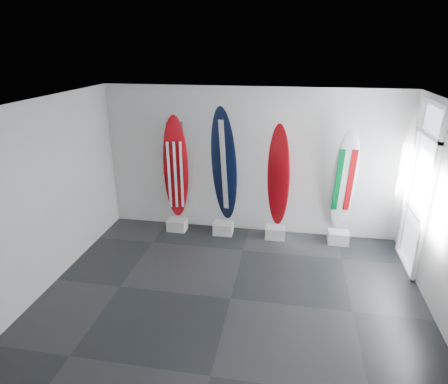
% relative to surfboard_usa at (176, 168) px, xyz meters
% --- Properties ---
extents(floor, '(6.00, 6.00, 0.00)m').
position_rel_surfboard_usa_xyz_m(floor, '(1.51, -2.28, -1.36)').
color(floor, black).
rests_on(floor, ground).
extents(ceiling, '(6.00, 6.00, 0.00)m').
position_rel_surfboard_usa_xyz_m(ceiling, '(1.51, -2.28, 1.64)').
color(ceiling, white).
rests_on(ceiling, wall_back).
extents(wall_back, '(6.00, 0.00, 6.00)m').
position_rel_surfboard_usa_xyz_m(wall_back, '(1.51, 0.22, 0.14)').
color(wall_back, silver).
rests_on(wall_back, ground).
extents(wall_front, '(6.00, 0.00, 6.00)m').
position_rel_surfboard_usa_xyz_m(wall_front, '(1.51, -4.78, 0.14)').
color(wall_front, silver).
rests_on(wall_front, ground).
extents(wall_left, '(0.00, 5.00, 5.00)m').
position_rel_surfboard_usa_xyz_m(wall_left, '(-1.49, -2.28, 0.14)').
color(wall_left, silver).
rests_on(wall_left, ground).
extents(display_block_usa, '(0.40, 0.30, 0.24)m').
position_rel_surfboard_usa_xyz_m(display_block_usa, '(0.00, -0.10, -1.24)').
color(display_block_usa, silver).
rests_on(display_block_usa, floor).
extents(surfboard_usa, '(0.57, 0.42, 2.24)m').
position_rel_surfboard_usa_xyz_m(surfboard_usa, '(0.00, 0.00, 0.00)').
color(surfboard_usa, '#9A080F').
rests_on(surfboard_usa, display_block_usa).
extents(display_block_navy, '(0.40, 0.30, 0.24)m').
position_rel_surfboard_usa_xyz_m(display_block_navy, '(1.01, -0.10, -1.24)').
color(display_block_navy, silver).
rests_on(display_block_navy, floor).
extents(surfboard_navy, '(0.64, 0.54, 2.44)m').
position_rel_surfboard_usa_xyz_m(surfboard_navy, '(1.01, 0.00, 0.10)').
color(surfboard_navy, black).
rests_on(surfboard_navy, display_block_navy).
extents(display_block_swiss, '(0.40, 0.30, 0.24)m').
position_rel_surfboard_usa_xyz_m(display_block_swiss, '(2.10, -0.10, -1.24)').
color(display_block_swiss, silver).
rests_on(display_block_swiss, floor).
extents(surfboard_swiss, '(0.52, 0.35, 2.13)m').
position_rel_surfboard_usa_xyz_m(surfboard_swiss, '(2.10, 0.00, -0.06)').
color(surfboard_swiss, '#9A080F').
rests_on(surfboard_swiss, display_block_swiss).
extents(display_block_italy, '(0.40, 0.30, 0.24)m').
position_rel_surfboard_usa_xyz_m(display_block_italy, '(3.35, -0.10, -1.24)').
color(display_block_italy, silver).
rests_on(display_block_italy, floor).
extents(surfboard_italy, '(0.52, 0.46, 2.12)m').
position_rel_surfboard_usa_xyz_m(surfboard_italy, '(3.35, 0.00, -0.06)').
color(surfboard_italy, silver).
rests_on(surfboard_italy, display_block_italy).
extents(wall_outlet, '(0.09, 0.02, 0.13)m').
position_rel_surfboard_usa_xyz_m(wall_outlet, '(-0.94, 0.20, -1.01)').
color(wall_outlet, silver).
rests_on(wall_outlet, wall_back).
extents(glass_door, '(0.12, 1.16, 2.85)m').
position_rel_surfboard_usa_xyz_m(glass_door, '(4.48, -0.73, 0.07)').
color(glass_door, white).
rests_on(glass_door, floor).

